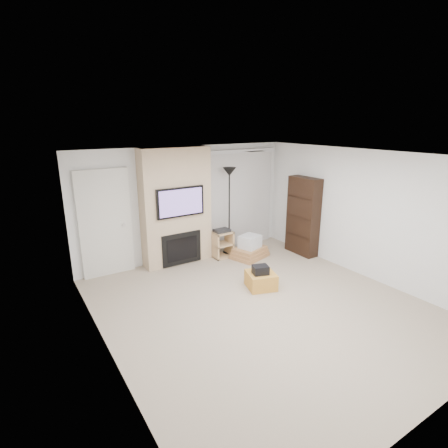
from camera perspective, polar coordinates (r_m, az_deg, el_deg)
floor at (r=6.09m, az=6.25°, el=-13.19°), size 5.00×5.50×0.00m
ceiling at (r=5.32m, az=7.10°, el=10.93°), size 5.00×5.50×0.00m
wall_back at (r=7.82m, az=-6.13°, el=3.41°), size 5.00×0.00×2.50m
wall_front at (r=4.03m, az=32.67°, el=-12.12°), size 5.00×0.00×2.50m
wall_left at (r=4.53m, az=-18.99°, el=-7.23°), size 0.00×5.50×2.50m
wall_right at (r=7.36m, az=21.96°, el=1.48°), size 0.00×5.50×2.50m
hvac_vent at (r=6.19m, az=5.23°, el=11.72°), size 0.35×0.18×0.01m
ottoman at (r=6.63m, az=6.04°, el=-9.10°), size 0.63×0.63×0.30m
black_bag at (r=6.49m, az=5.98°, el=-7.44°), size 0.33×0.30×0.16m
fireplace_wall at (r=7.49m, az=-7.80°, el=2.67°), size 1.50×0.47×2.50m
entry_door at (r=7.24m, az=-18.77°, el=-0.04°), size 1.02×0.11×2.14m
vertical_blinds at (r=8.47m, az=2.54°, el=4.66°), size 1.98×0.10×2.37m
floor_lamp at (r=7.86m, az=0.88°, el=6.12°), size 0.30×0.30×2.02m
av_stand at (r=7.97m, az=-0.35°, el=-3.01°), size 0.45×0.38×0.66m
box_stack at (r=8.00m, az=4.23°, el=-4.11°), size 0.92×0.80×0.52m
bookshelf at (r=8.24m, az=12.79°, el=1.26°), size 0.30×0.80×1.80m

